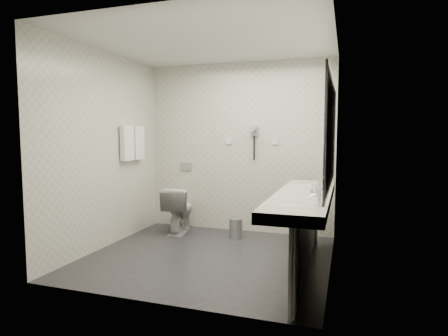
% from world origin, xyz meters
% --- Properties ---
extents(floor, '(2.80, 2.80, 0.00)m').
position_xyz_m(floor, '(0.00, 0.00, 0.00)').
color(floor, '#222227').
rests_on(floor, ground).
extents(ceiling, '(2.80, 2.80, 0.00)m').
position_xyz_m(ceiling, '(0.00, 0.00, 2.50)').
color(ceiling, silver).
rests_on(ceiling, wall_back).
extents(wall_back, '(2.80, 0.00, 2.80)m').
position_xyz_m(wall_back, '(0.00, 1.30, 1.25)').
color(wall_back, beige).
rests_on(wall_back, floor).
extents(wall_front, '(2.80, 0.00, 2.80)m').
position_xyz_m(wall_front, '(0.00, -1.30, 1.25)').
color(wall_front, beige).
rests_on(wall_front, floor).
extents(wall_left, '(0.00, 2.60, 2.60)m').
position_xyz_m(wall_left, '(-1.40, 0.00, 1.25)').
color(wall_left, beige).
rests_on(wall_left, floor).
extents(wall_right, '(0.00, 2.60, 2.60)m').
position_xyz_m(wall_right, '(1.40, 0.00, 1.25)').
color(wall_right, beige).
rests_on(wall_right, floor).
extents(vanity_counter, '(0.55, 2.20, 0.10)m').
position_xyz_m(vanity_counter, '(1.12, -0.20, 0.80)').
color(vanity_counter, silver).
rests_on(vanity_counter, floor).
extents(vanity_panel, '(0.03, 2.15, 0.75)m').
position_xyz_m(vanity_panel, '(1.15, -0.20, 0.38)').
color(vanity_panel, gray).
rests_on(vanity_panel, floor).
extents(vanity_post_near, '(0.06, 0.06, 0.75)m').
position_xyz_m(vanity_post_near, '(1.18, -1.24, 0.38)').
color(vanity_post_near, silver).
rests_on(vanity_post_near, floor).
extents(vanity_post_far, '(0.06, 0.06, 0.75)m').
position_xyz_m(vanity_post_far, '(1.18, 0.84, 0.38)').
color(vanity_post_far, silver).
rests_on(vanity_post_far, floor).
extents(mirror, '(0.02, 2.20, 1.05)m').
position_xyz_m(mirror, '(1.39, -0.20, 1.45)').
color(mirror, '#B2BCC6').
rests_on(mirror, wall_right).
extents(basin_near, '(0.40, 0.31, 0.05)m').
position_xyz_m(basin_near, '(1.12, -0.85, 0.83)').
color(basin_near, silver).
rests_on(basin_near, vanity_counter).
extents(basin_far, '(0.40, 0.31, 0.05)m').
position_xyz_m(basin_far, '(1.12, 0.45, 0.83)').
color(basin_far, silver).
rests_on(basin_far, vanity_counter).
extents(faucet_near, '(0.04, 0.04, 0.15)m').
position_xyz_m(faucet_near, '(1.32, -0.85, 0.92)').
color(faucet_near, silver).
rests_on(faucet_near, vanity_counter).
extents(faucet_far, '(0.04, 0.04, 0.15)m').
position_xyz_m(faucet_far, '(1.32, 0.45, 0.92)').
color(faucet_far, silver).
rests_on(faucet_far, vanity_counter).
extents(soap_bottle_a, '(0.06, 0.06, 0.10)m').
position_xyz_m(soap_bottle_a, '(1.22, -0.12, 0.90)').
color(soap_bottle_a, white).
rests_on(soap_bottle_a, vanity_counter).
extents(soap_bottle_b, '(0.10, 0.10, 0.09)m').
position_xyz_m(soap_bottle_b, '(1.21, -0.12, 0.90)').
color(soap_bottle_b, white).
rests_on(soap_bottle_b, vanity_counter).
extents(soap_bottle_c, '(0.06, 0.06, 0.13)m').
position_xyz_m(soap_bottle_c, '(1.24, -0.15, 0.92)').
color(soap_bottle_c, white).
rests_on(soap_bottle_c, vanity_counter).
extents(glass_left, '(0.07, 0.07, 0.12)m').
position_xyz_m(glass_left, '(1.28, 0.10, 0.91)').
color(glass_left, silver).
rests_on(glass_left, vanity_counter).
extents(glass_right, '(0.07, 0.07, 0.12)m').
position_xyz_m(glass_right, '(1.27, 0.17, 0.91)').
color(glass_right, silver).
rests_on(glass_right, vanity_counter).
extents(toilet, '(0.48, 0.72, 0.68)m').
position_xyz_m(toilet, '(-0.81, 0.91, 0.34)').
color(toilet, silver).
rests_on(toilet, floor).
extents(flush_plate, '(0.18, 0.02, 0.12)m').
position_xyz_m(flush_plate, '(-0.85, 1.29, 0.95)').
color(flush_plate, '#B2B5BA').
rests_on(flush_plate, wall_back).
extents(pedal_bin, '(0.23, 0.23, 0.26)m').
position_xyz_m(pedal_bin, '(0.09, 0.87, 0.13)').
color(pedal_bin, '#B2B5BA').
rests_on(pedal_bin, floor).
extents(bin_lid, '(0.19, 0.19, 0.02)m').
position_xyz_m(bin_lid, '(0.09, 0.87, 0.27)').
color(bin_lid, '#B2B5BA').
rests_on(bin_lid, pedal_bin).
extents(towel_rail, '(0.02, 0.62, 0.02)m').
position_xyz_m(towel_rail, '(-1.35, 0.55, 1.55)').
color(towel_rail, silver).
rests_on(towel_rail, wall_left).
extents(towel_near, '(0.07, 0.24, 0.48)m').
position_xyz_m(towel_near, '(-1.34, 0.41, 1.33)').
color(towel_near, white).
rests_on(towel_near, towel_rail).
extents(towel_far, '(0.07, 0.24, 0.48)m').
position_xyz_m(towel_far, '(-1.34, 0.69, 1.33)').
color(towel_far, white).
rests_on(towel_far, towel_rail).
extents(dryer_cradle, '(0.10, 0.04, 0.14)m').
position_xyz_m(dryer_cradle, '(0.25, 1.27, 1.50)').
color(dryer_cradle, gray).
rests_on(dryer_cradle, wall_back).
extents(dryer_barrel, '(0.08, 0.14, 0.08)m').
position_xyz_m(dryer_barrel, '(0.25, 1.20, 1.53)').
color(dryer_barrel, gray).
rests_on(dryer_barrel, dryer_cradle).
extents(dryer_cord, '(0.02, 0.02, 0.35)m').
position_xyz_m(dryer_cord, '(0.25, 1.26, 1.25)').
color(dryer_cord, black).
rests_on(dryer_cord, dryer_cradle).
extents(switch_plate_a, '(0.09, 0.02, 0.09)m').
position_xyz_m(switch_plate_a, '(-0.15, 1.29, 1.35)').
color(switch_plate_a, silver).
rests_on(switch_plate_a, wall_back).
extents(switch_plate_b, '(0.09, 0.02, 0.09)m').
position_xyz_m(switch_plate_b, '(0.55, 1.29, 1.35)').
color(switch_plate_b, silver).
rests_on(switch_plate_b, wall_back).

